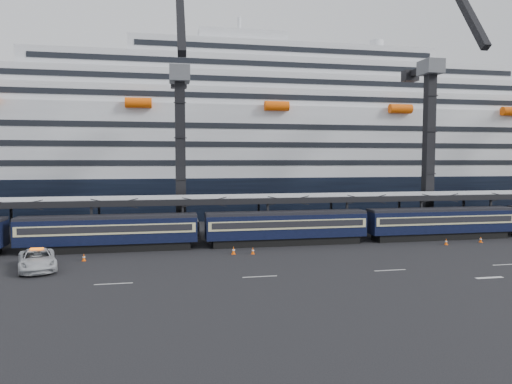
# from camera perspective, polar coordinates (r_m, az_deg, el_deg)

# --- Properties ---
(ground) EXTENTS (260.00, 260.00, 0.00)m
(ground) POSITION_cam_1_polar(r_m,az_deg,el_deg) (47.81, 16.35, -8.15)
(ground) COLOR black
(ground) RESTS_ON ground
(lane_markings) EXTENTS (111.00, 4.27, 0.02)m
(lane_markings) POSITION_cam_1_polar(r_m,az_deg,el_deg) (47.92, 28.09, -8.42)
(lane_markings) COLOR beige
(lane_markings) RESTS_ON ground
(train) EXTENTS (133.05, 3.00, 4.05)m
(train) POSITION_cam_1_polar(r_m,az_deg,el_deg) (54.77, 7.23, -4.14)
(train) COLOR black
(train) RESTS_ON ground
(canopy) EXTENTS (130.00, 6.25, 5.53)m
(canopy) POSITION_cam_1_polar(r_m,az_deg,el_deg) (59.73, 10.31, -0.55)
(canopy) COLOR #999CA1
(canopy) RESTS_ON ground
(cruise_ship) EXTENTS (214.09, 28.84, 34.00)m
(cruise_ship) POSITION_cam_1_polar(r_m,az_deg,el_deg) (89.90, 2.32, 5.54)
(cruise_ship) COLOR black
(cruise_ship) RESTS_ON ground
(crane_dark_near) EXTENTS (4.50, 17.75, 35.08)m
(crane_dark_near) POSITION_cam_1_polar(r_m,az_deg,el_deg) (60.17, -9.44, 5.85)
(crane_dark_near) COLOR #4D5055
(crane_dark_near) RESTS_ON ground
(crane_dark_mid) EXTENTS (4.50, 18.24, 39.64)m
(crane_dark_mid) POSITION_cam_1_polar(r_m,az_deg,el_deg) (69.57, 20.99, 6.56)
(crane_dark_mid) COLOR #4D5055
(crane_dark_mid) RESTS_ON ground
(pickup_truck) EXTENTS (4.80, 7.24, 1.85)m
(pickup_truck) POSITION_cam_1_polar(r_m,az_deg,el_deg) (46.18, -25.67, -7.64)
(pickup_truck) COLOR #B6BABE
(pickup_truck) RESTS_ON ground
(traffic_cone_b) EXTENTS (0.37, 0.37, 0.75)m
(traffic_cone_b) POSITION_cam_1_polar(r_m,az_deg,el_deg) (48.47, -20.72, -7.63)
(traffic_cone_b) COLOR #FF5908
(traffic_cone_b) RESTS_ON ground
(traffic_cone_c) EXTENTS (0.43, 0.43, 0.85)m
(traffic_cone_c) POSITION_cam_1_polar(r_m,az_deg,el_deg) (48.58, -2.83, -7.29)
(traffic_cone_c) COLOR #FF5908
(traffic_cone_c) RESTS_ON ground
(traffic_cone_d) EXTENTS (0.37, 0.37, 0.74)m
(traffic_cone_d) POSITION_cam_1_polar(r_m,az_deg,el_deg) (48.62, -0.39, -7.34)
(traffic_cone_d) COLOR #FF5908
(traffic_cone_d) RESTS_ON ground
(traffic_cone_e) EXTENTS (0.37, 0.37, 0.75)m
(traffic_cone_e) POSITION_cam_1_polar(r_m,az_deg,el_deg) (58.29, 22.68, -5.75)
(traffic_cone_e) COLOR #FF5908
(traffic_cone_e) RESTS_ON ground
(traffic_cone_f) EXTENTS (0.38, 0.38, 0.75)m
(traffic_cone_f) POSITION_cam_1_polar(r_m,az_deg,el_deg) (61.65, 26.27, -5.33)
(traffic_cone_f) COLOR #FF5908
(traffic_cone_f) RESTS_ON ground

